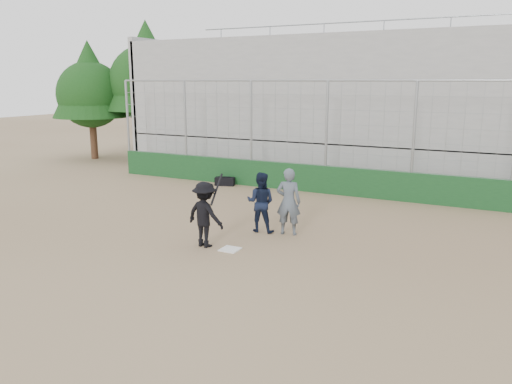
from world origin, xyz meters
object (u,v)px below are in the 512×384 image
at_px(batter_at_plate, 205,214).
at_px(umpire, 288,205).
at_px(catcher_crouched, 261,212).
at_px(equipment_bag, 225,181).

distance_m(batter_at_plate, umpire, 2.31).
height_order(catcher_crouched, umpire, umpire).
bearing_deg(batter_at_plate, catcher_crouched, 67.79).
height_order(batter_at_plate, equipment_bag, batter_at_plate).
height_order(catcher_crouched, equipment_bag, catcher_crouched).
bearing_deg(equipment_bag, umpire, -45.41).
bearing_deg(catcher_crouched, batter_at_plate, -112.21).
relative_size(umpire, equipment_bag, 1.97).
relative_size(catcher_crouched, equipment_bag, 1.36).
xyz_separation_m(batter_at_plate, umpire, (1.44, 1.81, -0.01)).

